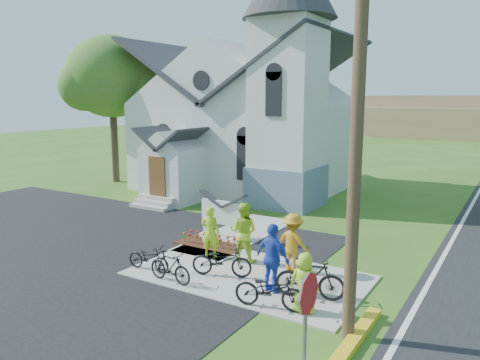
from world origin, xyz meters
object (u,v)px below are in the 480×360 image
Objects in this scene: stop_sign at (307,311)px; bike_1 at (170,267)px; cyclist_3 at (293,243)px; bike_4 at (270,290)px; utility_pole at (361,95)px; cyclist_0 at (210,232)px; church_sign at (223,213)px; cyclist_1 at (243,232)px; bike_2 at (222,261)px; cyclist_4 at (305,283)px; cyclist_2 at (273,258)px; bike_3 at (310,278)px; bike_0 at (149,258)px.

bike_1 is at bearing 151.69° from stop_sign.
bike_1 is at bearing 51.99° from cyclist_3.
utility_pole is at bearing -109.09° from bike_4.
cyclist_0 is 2.91m from cyclist_3.
cyclist_1 reaches higher than church_sign.
stop_sign is 1.35× the size of bike_2.
bike_2 is 0.98× the size of bike_4.
cyclist_1 reaches higher than cyclist_0.
bike_1 is 4.13m from cyclist_4.
bike_2 is at bearing -24.60° from cyclist_4.
church_sign is at bearing 144.40° from utility_pole.
cyclist_3 reaches higher than bike_2.
church_sign is 1.21× the size of cyclist_3.
bike_2 is at bearing 161.66° from utility_pole.
cyclist_1 is at bearing 179.37° from cyclist_0.
utility_pole is 4.82m from cyclist_4.
cyclist_3 is 2.83m from cyclist_4.
bike_3 is at bearing -158.44° from cyclist_2.
bike_0 is (-0.92, -2.02, -0.47)m from cyclist_0.
bike_1 is 0.82× the size of bike_3.
bike_3 is at bearing -111.89° from bike_2.
stop_sign is at bearing -114.98° from bike_1.
bike_2 is (1.26, -1.21, -0.39)m from cyclist_0.
bike_3 is at bearing -41.59° from bike_4.
bike_0 is 0.84× the size of bike_2.
cyclist_2 is at bearing 154.48° from utility_pole.
cyclist_3 reaches higher than bike_3.
bike_1 is 0.80× the size of cyclist_2.
utility_pole is at bearing -98.63° from bike_0.
stop_sign is 1.32× the size of bike_4.
bike_1 is 4.06m from bike_3.
bike_3 is (4.16, -1.31, -0.31)m from cyclist_0.
bike_2 is at bearing 49.04° from cyclist_3.
cyclist_4 is at bearing 139.47° from cyclist_0.
cyclist_1 is at bearing 129.64° from stop_sign.
bike_4 reaches higher than bike_2.
bike_4 reaches higher than bike_1.
stop_sign is 1.36× the size of cyclist_3.
cyclist_0 reaches higher than bike_2.
bike_0 is at bearing -9.18° from cyclist_4.
bike_1 is at bearing -4.31° from cyclist_4.
cyclist_3 is at bearing 117.21° from stop_sign.
bike_0 is 0.85× the size of cyclist_3.
cyclist_1 is 4.04m from cyclist_4.
cyclist_2 is (3.09, -1.43, 0.10)m from cyclist_0.
cyclist_2 reaches higher than cyclist_0.
cyclist_1 is (-4.69, 5.67, -0.75)m from stop_sign.
bike_2 is 1.19× the size of cyclist_4.
bike_0 is 1.00× the size of bike_1.
stop_sign is (6.63, -7.40, 0.75)m from church_sign.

